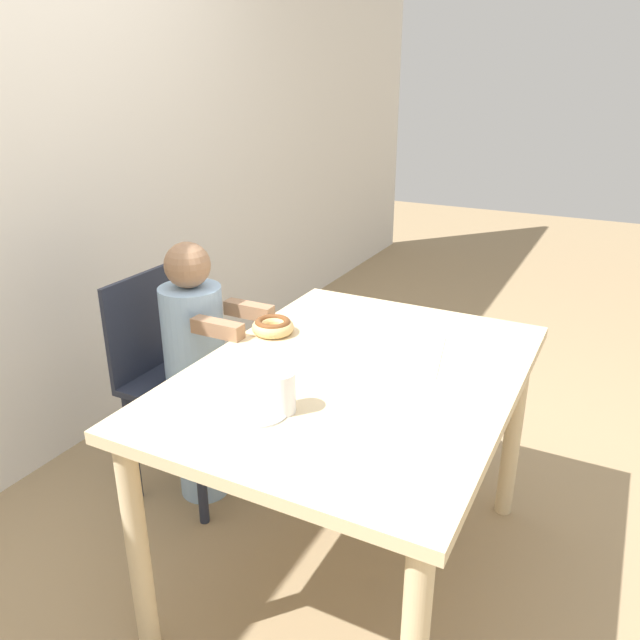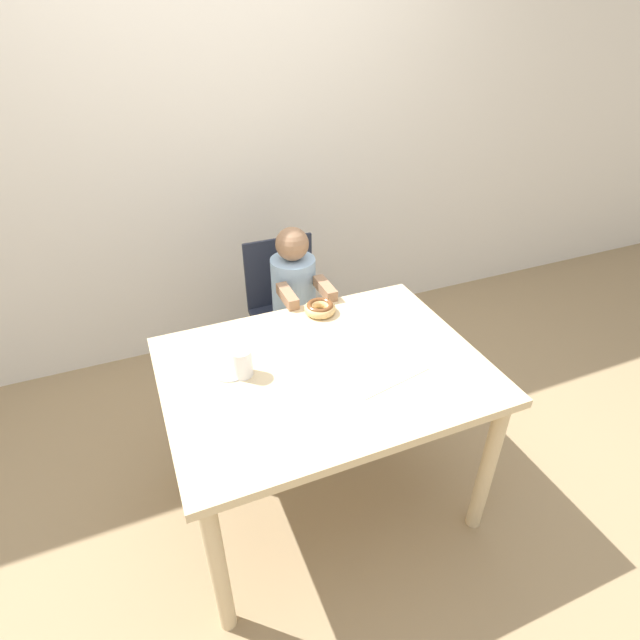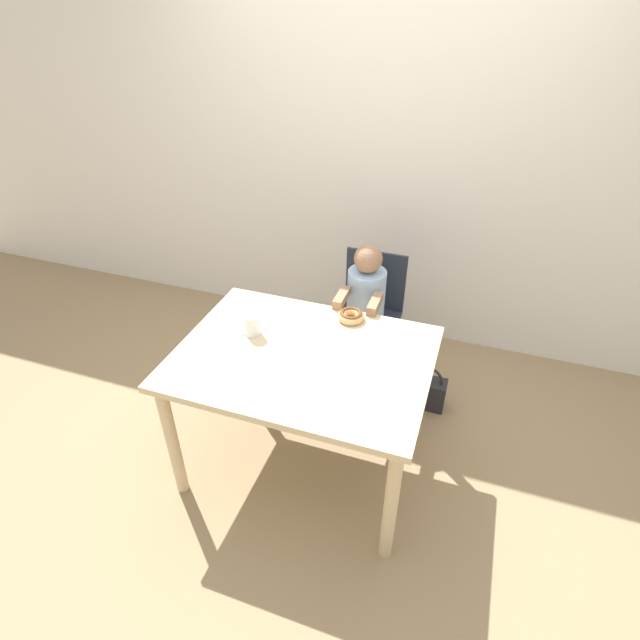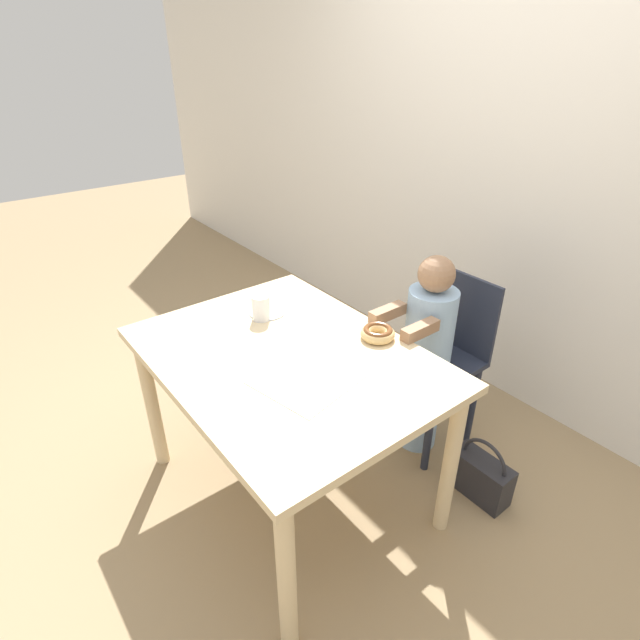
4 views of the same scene
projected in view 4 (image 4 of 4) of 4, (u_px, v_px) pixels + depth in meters
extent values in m
plane|color=#997F5B|center=(292.00, 490.00, 2.26)|extent=(12.00, 12.00, 0.00)
cube|color=silver|center=(524.00, 166.00, 2.41)|extent=(8.00, 0.05, 2.50)
cube|color=beige|center=(287.00, 358.00, 1.91)|extent=(1.19, 0.89, 0.03)
cylinder|color=beige|center=(152.00, 403.00, 2.25)|extent=(0.06, 0.06, 0.70)
cylinder|color=beige|center=(287.00, 579.00, 1.51)|extent=(0.06, 0.06, 0.70)
cylinder|color=beige|center=(291.00, 347.00, 2.66)|extent=(0.06, 0.06, 0.70)
cylinder|color=beige|center=(450.00, 464.00, 1.93)|extent=(0.06, 0.06, 0.70)
cube|color=#232838|center=(432.00, 361.00, 2.34)|extent=(0.37, 0.38, 0.03)
cube|color=#232838|center=(463.00, 312.00, 2.34)|extent=(0.37, 0.02, 0.38)
cylinder|color=#232838|center=(382.00, 398.00, 2.48)|extent=(0.04, 0.04, 0.45)
cylinder|color=#232838|center=(429.00, 432.00, 2.27)|extent=(0.04, 0.04, 0.45)
cylinder|color=#232838|center=(425.00, 375.00, 2.65)|extent=(0.04, 0.04, 0.45)
cylinder|color=#232838|center=(472.00, 404.00, 2.44)|extent=(0.04, 0.04, 0.45)
cylinder|color=#99BCE0|center=(420.00, 403.00, 2.42)|extent=(0.19, 0.19, 0.48)
cylinder|color=#99BCE0|center=(430.00, 328.00, 2.22)|extent=(0.22, 0.22, 0.37)
sphere|color=#997051|center=(437.00, 274.00, 2.09)|extent=(0.16, 0.16, 0.16)
cube|color=#997051|center=(388.00, 313.00, 2.14)|extent=(0.05, 0.18, 0.05)
cube|color=#997051|center=(420.00, 330.00, 2.01)|extent=(0.05, 0.18, 0.05)
torus|color=#DBB270|center=(378.00, 334.00, 1.99)|extent=(0.14, 0.14, 0.04)
torus|color=brown|center=(378.00, 330.00, 1.98)|extent=(0.12, 0.12, 0.02)
cube|color=white|center=(305.00, 379.00, 1.76)|extent=(0.36, 0.36, 0.00)
cube|color=#232328|center=(480.00, 478.00, 2.20)|extent=(0.27, 0.12, 0.20)
torus|color=#232328|center=(484.00, 461.00, 2.15)|extent=(0.21, 0.02, 0.21)
cylinder|color=white|center=(261.00, 307.00, 2.11)|extent=(0.08, 0.08, 0.11)
cylinder|color=silver|center=(267.00, 312.00, 2.19)|extent=(0.16, 0.16, 0.01)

